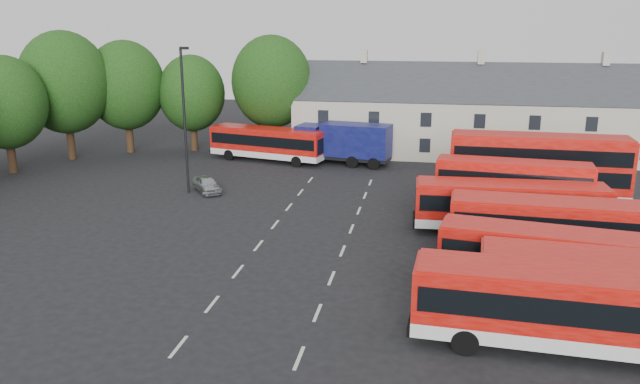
{
  "coord_description": "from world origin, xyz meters",
  "views": [
    {
      "loc": [
        9.66,
        -31.31,
        12.73
      ],
      "look_at": [
        2.88,
        6.48,
        2.2
      ],
      "focal_mm": 35.0,
      "sensor_mm": 36.0,
      "label": 1
    }
  ],
  "objects_px": {
    "box_truck": "(345,141)",
    "lamppost": "(185,117)",
    "bus_dd_south": "(512,187)",
    "silver_car": "(207,184)",
    "bus_row_a": "(568,304)"
  },
  "relations": [
    {
      "from": "box_truck",
      "to": "lamppost",
      "type": "xyz_separation_m",
      "value": [
        -10.36,
        -12.04,
        3.73
      ]
    },
    {
      "from": "box_truck",
      "to": "lamppost",
      "type": "bearing_deg",
      "value": -120.32
    },
    {
      "from": "bus_dd_south",
      "to": "silver_car",
      "type": "xyz_separation_m",
      "value": [
        -22.21,
        3.17,
        -1.67
      ]
    },
    {
      "from": "bus_row_a",
      "to": "silver_car",
      "type": "height_order",
      "value": "bus_row_a"
    },
    {
      "from": "bus_row_a",
      "to": "box_truck",
      "type": "bearing_deg",
      "value": 116.15
    },
    {
      "from": "bus_row_a",
      "to": "silver_car",
      "type": "distance_m",
      "value": 30.33
    },
    {
      "from": "box_truck",
      "to": "bus_row_a",
      "type": "bearing_deg",
      "value": -56.95
    },
    {
      "from": "bus_dd_south",
      "to": "lamppost",
      "type": "relative_size",
      "value": 0.91
    },
    {
      "from": "lamppost",
      "to": "silver_car",
      "type": "bearing_deg",
      "value": 20.04
    },
    {
      "from": "box_truck",
      "to": "silver_car",
      "type": "bearing_deg",
      "value": -117.71
    },
    {
      "from": "bus_row_a",
      "to": "lamppost",
      "type": "relative_size",
      "value": 1.11
    },
    {
      "from": "box_truck",
      "to": "silver_car",
      "type": "relative_size",
      "value": 2.48
    },
    {
      "from": "bus_dd_south",
      "to": "box_truck",
      "type": "distance_m",
      "value": 19.75
    },
    {
      "from": "lamppost",
      "to": "box_truck",
      "type": "bearing_deg",
      "value": 49.28
    },
    {
      "from": "box_truck",
      "to": "silver_car",
      "type": "distance_m",
      "value": 14.78
    }
  ]
}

